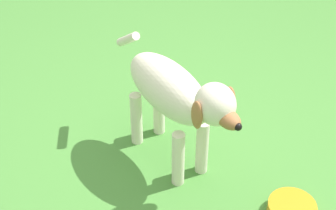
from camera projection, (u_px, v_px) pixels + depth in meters
ground at (201, 171)px, 2.56m from camera, size 14.00×14.00×0.00m
dog at (175, 95)px, 2.36m from camera, size 0.68×0.72×0.63m
water_bowl at (292, 209)px, 2.32m from camera, size 0.22×0.22×0.06m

